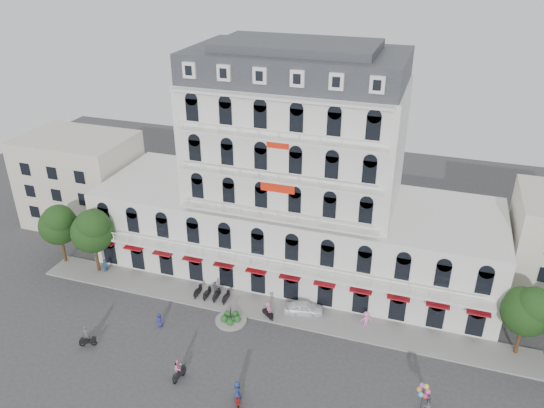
{
  "coord_description": "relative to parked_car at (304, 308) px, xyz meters",
  "views": [
    {
      "loc": [
        14.31,
        -33.16,
        34.8
      ],
      "look_at": [
        0.05,
        10.0,
        11.89
      ],
      "focal_mm": 35.0,
      "sensor_mm": 36.0,
      "label": 1
    }
  ],
  "objects": [
    {
      "name": "pedestrian_left",
      "position": [
        -13.13,
        -6.43,
        0.07
      ],
      "size": [
        0.77,
        0.52,
        1.53
      ],
      "primitive_type": "imported",
      "rotation": [
        0.0,
        0.0,
        -0.05
      ],
      "color": "navy",
      "rests_on": "ground"
    },
    {
      "name": "ground",
      "position": [
        -3.66,
        -9.5,
        -0.7
      ],
      "size": [
        120.0,
        120.0,
        0.0
      ],
      "primitive_type": "plane",
      "color": "#38383A",
      "rests_on": "ground"
    },
    {
      "name": "main_building",
      "position": [
        -3.66,
        8.5,
        9.26
      ],
      "size": [
        45.0,
        15.0,
        25.8
      ],
      "color": "silver",
      "rests_on": "ground"
    },
    {
      "name": "flank_building_west",
      "position": [
        -33.66,
        10.5,
        5.3
      ],
      "size": [
        14.0,
        10.0,
        12.0
      ],
      "primitive_type": "cube",
      "color": "beige",
      "rests_on": "ground"
    },
    {
      "name": "rider_east",
      "position": [
        -2.13,
        -13.11,
        0.5
      ],
      "size": [
        0.96,
        1.59,
        2.34
      ],
      "rotation": [
        0.0,
        0.0,
        2.02
      ],
      "color": "maroon",
      "rests_on": "ground"
    },
    {
      "name": "pedestrian_mid",
      "position": [
        -9.88,
        0.0,
        0.2
      ],
      "size": [
        1.12,
        0.89,
        1.78
      ],
      "primitive_type": "imported",
      "rotation": [
        0.0,
        0.0,
        2.63
      ],
      "color": "#5D5D65",
      "rests_on": "ground"
    },
    {
      "name": "pedestrian_right",
      "position": [
        6.41,
        0.0,
        0.18
      ],
      "size": [
        1.29,
        1.02,
        1.76
      ],
      "primitive_type": "imported",
      "rotation": [
        0.0,
        0.0,
        3.51
      ],
      "color": "#F783CC",
      "rests_on": "ground"
    },
    {
      "name": "traffic_island",
      "position": [
        -6.66,
        -3.5,
        -0.44
      ],
      "size": [
        3.2,
        3.2,
        1.6
      ],
      "color": "gray",
      "rests_on": "ground"
    },
    {
      "name": "balloon_vendor",
      "position": [
        12.73,
        -9.13,
        0.56
      ],
      "size": [
        1.53,
        1.4,
        2.45
      ],
      "color": "#5A5A62",
      "rests_on": "ground"
    },
    {
      "name": "rider_center",
      "position": [
        -3.28,
        -1.89,
        0.36
      ],
      "size": [
        1.44,
        1.17,
        2.03
      ],
      "rotation": [
        0.0,
        0.0,
        5.65
      ],
      "color": "black",
      "rests_on": "ground"
    },
    {
      "name": "tree_east_inner",
      "position": [
        20.39,
        0.48,
        4.52
      ],
      "size": [
        4.4,
        4.37,
        7.57
      ],
      "color": "#382314",
      "rests_on": "ground"
    },
    {
      "name": "parked_car",
      "position": [
        0.0,
        0.0,
        0.0
      ],
      "size": [
        4.36,
        2.58,
        1.39
      ],
      "primitive_type": "imported",
      "rotation": [
        0.0,
        0.0,
        1.81
      ],
      "color": "white",
      "rests_on": "ground"
    },
    {
      "name": "pedestrian_far",
      "position": [
        -23.66,
        0.0,
        0.23
      ],
      "size": [
        0.69,
        0.8,
        1.85
      ],
      "primitive_type": "imported",
      "rotation": [
        0.0,
        0.0,
        1.13
      ],
      "color": "navy",
      "rests_on": "ground"
    },
    {
      "name": "rider_southwest",
      "position": [
        -7.98,
        -12.25,
        0.48
      ],
      "size": [
        0.85,
        1.69,
        2.27
      ],
      "rotation": [
        0.0,
        0.0,
        1.36
      ],
      "color": "black",
      "rests_on": "ground"
    },
    {
      "name": "parked_scooter_row",
      "position": [
        -10.01,
        -0.7,
        -0.7
      ],
      "size": [
        4.4,
        1.8,
        1.1
      ],
      "primitive_type": null,
      "color": "black",
      "rests_on": "ground"
    },
    {
      "name": "tree_west_inner",
      "position": [
        -24.61,
        -0.02,
        4.99
      ],
      "size": [
        4.76,
        4.76,
        8.25
      ],
      "color": "#382314",
      "rests_on": "ground"
    },
    {
      "name": "tree_west_outer",
      "position": [
        -29.61,
        0.48,
        4.65
      ],
      "size": [
        4.5,
        4.48,
        7.76
      ],
      "color": "#382314",
      "rests_on": "ground"
    },
    {
      "name": "sidewalk",
      "position": [
        -3.66,
        -0.5,
        -0.62
      ],
      "size": [
        53.0,
        4.0,
        0.16
      ],
      "primitive_type": "cube",
      "color": "gray",
      "rests_on": "ground"
    },
    {
      "name": "rider_west",
      "position": [
        -18.22,
        -11.1,
        0.38
      ],
      "size": [
        1.61,
        0.91,
        2.31
      ],
      "rotation": [
        0.0,
        0.0,
        0.4
      ],
      "color": "black",
      "rests_on": "ground"
    }
  ]
}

